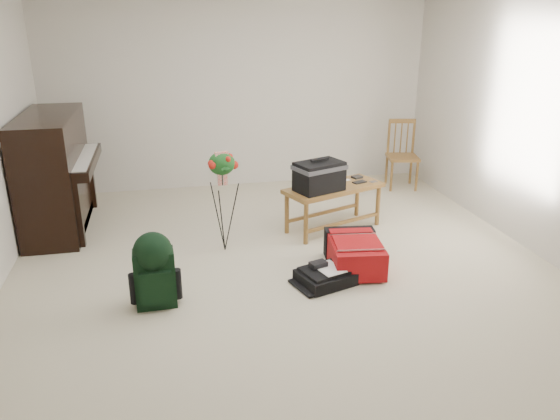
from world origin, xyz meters
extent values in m
cube|color=#C1B79B|center=(0.00, 0.00, 0.00)|extent=(5.00, 5.50, 0.01)
cube|color=beige|center=(0.00, 2.75, 1.25)|extent=(5.00, 0.04, 2.50)
cube|color=beige|center=(2.50, 0.00, 1.25)|extent=(0.04, 5.50, 2.50)
cube|color=black|center=(-2.20, 1.60, 0.62)|extent=(0.55, 1.50, 1.25)
cube|color=black|center=(-1.90, 1.60, 0.73)|extent=(0.28, 1.30, 0.10)
cube|color=white|center=(-1.90, 1.60, 0.78)|extent=(0.22, 1.20, 0.02)
cube|color=black|center=(-2.15, 1.60, 0.05)|extent=(0.45, 1.30, 0.10)
cube|color=olive|center=(0.73, 0.91, 0.47)|extent=(1.18, 0.80, 0.04)
cylinder|color=olive|center=(0.24, 0.73, 0.22)|extent=(0.05, 0.05, 0.45)
cylinder|color=olive|center=(0.24, 1.08, 0.22)|extent=(0.05, 0.05, 0.45)
cylinder|color=olive|center=(1.22, 0.73, 0.22)|extent=(0.05, 0.05, 0.45)
cylinder|color=olive|center=(1.22, 1.08, 0.22)|extent=(0.05, 0.05, 0.45)
cube|color=olive|center=(2.07, 2.13, 0.42)|extent=(0.46, 0.46, 0.04)
cylinder|color=olive|center=(1.90, 1.97, 0.20)|extent=(0.03, 0.03, 0.40)
cylinder|color=olive|center=(1.90, 2.30, 0.20)|extent=(0.03, 0.03, 0.40)
cylinder|color=olive|center=(2.24, 1.97, 0.20)|extent=(0.03, 0.03, 0.40)
cylinder|color=olive|center=(2.24, 2.30, 0.20)|extent=(0.03, 0.03, 0.40)
cube|color=olive|center=(2.07, 2.30, 0.87)|extent=(0.35, 0.11, 0.06)
cylinder|color=olive|center=(1.90, 2.30, 0.65)|extent=(0.03, 0.03, 0.48)
cylinder|color=olive|center=(2.24, 2.30, 0.65)|extent=(0.03, 0.03, 0.48)
cube|color=#AE071B|center=(0.63, -0.07, 0.15)|extent=(0.54, 0.73, 0.26)
cube|color=black|center=(0.63, 0.19, 0.15)|extent=(0.49, 0.22, 0.28)
cube|color=#AE071B|center=(0.63, -0.12, 0.29)|extent=(0.45, 0.44, 0.02)
cube|color=silver|center=(0.63, -0.32, 0.30)|extent=(0.42, 0.07, 0.01)
cube|color=black|center=(0.29, -0.30, 0.06)|extent=(0.55, 0.49, 0.11)
cube|color=black|center=(0.29, -0.30, 0.12)|extent=(0.48, 0.42, 0.03)
cube|color=white|center=(0.31, -0.31, 0.15)|extent=(0.28, 0.33, 0.01)
cube|color=black|center=(0.24, -0.24, 0.17)|extent=(0.17, 0.13, 0.05)
cube|color=black|center=(-1.17, -0.37, 0.24)|extent=(0.33, 0.20, 0.48)
cube|color=black|center=(-1.17, -0.49, 0.21)|extent=(0.26, 0.06, 0.28)
sphere|color=black|center=(-1.17, -0.37, 0.48)|extent=(0.31, 0.31, 0.31)
cube|color=black|center=(-1.25, -0.26, 0.24)|extent=(0.04, 0.03, 0.43)
cube|color=black|center=(-1.10, -0.26, 0.24)|extent=(0.04, 0.03, 0.43)
cylinder|color=black|center=(-0.50, 0.60, 0.82)|extent=(0.01, 0.01, 0.27)
ellipsoid|color=#19521D|center=(-0.50, 0.60, 0.90)|extent=(0.25, 0.18, 0.24)
cube|color=red|center=(-0.50, 0.58, 0.98)|extent=(0.13, 0.06, 0.07)
camera|label=1|loc=(-1.02, -4.42, 2.29)|focal=35.00mm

